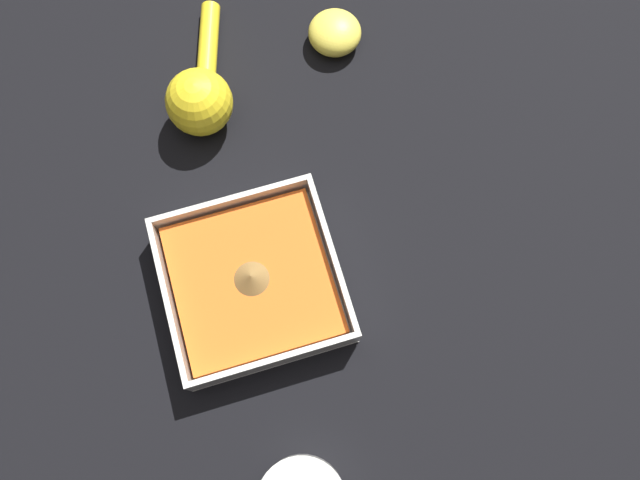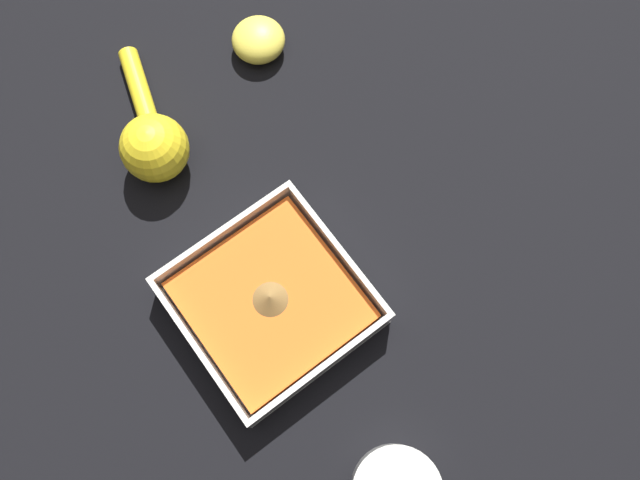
# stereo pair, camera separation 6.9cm
# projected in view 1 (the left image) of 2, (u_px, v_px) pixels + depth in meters

# --- Properties ---
(ground_plane) EXTENTS (4.00, 4.00, 0.00)m
(ground_plane) POSITION_uv_depth(u_px,v_px,m) (234.00, 277.00, 0.70)
(ground_plane) COLOR black
(square_dish) EXTENTS (0.19, 0.19, 0.05)m
(square_dish) POSITION_uv_depth(u_px,v_px,m) (253.00, 282.00, 0.68)
(square_dish) COLOR silver
(square_dish) RESTS_ON ground_plane
(lemon_squeezer) EXTENTS (0.19, 0.09, 0.08)m
(lemon_squeezer) POSITION_uv_depth(u_px,v_px,m) (200.00, 95.00, 0.73)
(lemon_squeezer) COLOR yellow
(lemon_squeezer) RESTS_ON ground_plane
(lemon_half) EXTENTS (0.07, 0.07, 0.04)m
(lemon_half) POSITION_uv_depth(u_px,v_px,m) (335.00, 33.00, 0.77)
(lemon_half) COLOR #EFDB4C
(lemon_half) RESTS_ON ground_plane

